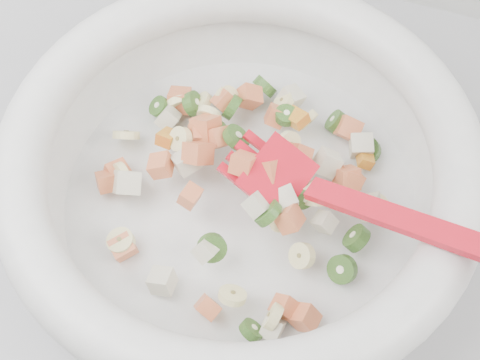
% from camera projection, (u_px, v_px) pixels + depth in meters
% --- Properties ---
extents(counter, '(2.00, 0.60, 0.90)m').
position_uv_depth(counter, '(176.00, 285.00, 1.10)').
color(counter, '#95949A').
rests_on(counter, ground).
extents(mixing_bowl, '(0.48, 0.43, 0.15)m').
position_uv_depth(mixing_bowl, '(240.00, 171.00, 0.61)').
color(mixing_bowl, white).
rests_on(mixing_bowl, counter).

